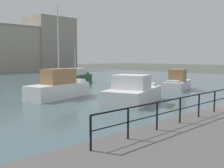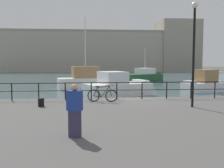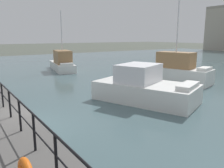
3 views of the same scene
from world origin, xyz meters
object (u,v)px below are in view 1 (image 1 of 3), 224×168
at_px(moored_white_yacht, 59,87).
at_px(moored_blue_motorboat, 133,92).
at_px(moored_harbor_tender, 74,77).
at_px(moored_red_daysailer, 178,83).

height_order(moored_white_yacht, moored_blue_motorboat, moored_white_yacht).
bearing_deg(moored_blue_motorboat, moored_white_yacht, 94.19).
height_order(moored_white_yacht, moored_harbor_tender, moored_white_yacht).
bearing_deg(moored_blue_motorboat, moored_harbor_tender, 48.99).
relative_size(moored_white_yacht, moored_red_daysailer, 1.36).
bearing_deg(moored_white_yacht, moored_harbor_tender, 35.30).
bearing_deg(moored_white_yacht, moored_red_daysailer, -32.35).
distance_m(moored_white_yacht, moored_blue_motorboat, 6.82).
relative_size(moored_blue_motorboat, moored_harbor_tender, 0.99).
bearing_deg(moored_harbor_tender, moored_white_yacht, -157.53).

